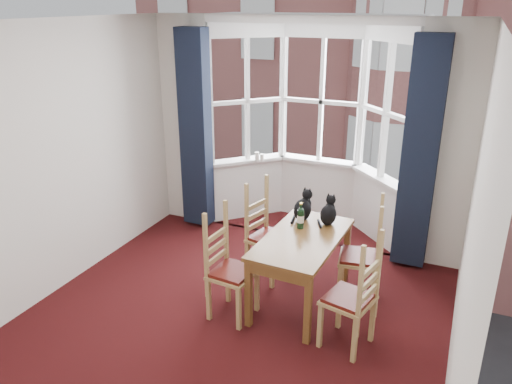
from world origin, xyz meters
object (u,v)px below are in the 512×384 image
Objects in this scene: chair_left_far at (263,237)px; chair_right_near at (358,303)px; cat_right at (329,213)px; candle_tall at (257,156)px; chair_left_near at (225,271)px; cat_left at (303,208)px; dining_table at (302,246)px; candle_short at (262,157)px; wine_bottle at (301,217)px; chair_right_far at (368,259)px.

chair_left_far and chair_right_near have the same top height.
chair_left_far is 2.83× the size of cat_right.
cat_right is (-0.55, 0.92, 0.40)m from chair_right_near.
chair_right_near is 3.06m from candle_tall.
cat_left is at bearing 61.32° from chair_left_near.
candle_tall is (-1.42, 1.38, 0.06)m from cat_right.
chair_left_far is 0.83m from cat_right.
chair_left_near is at bearing -130.65° from cat_right.
dining_table is 11.37× the size of candle_tall.
candle_short is at bearing 123.72° from dining_table.
cat_left is (0.44, 0.04, 0.41)m from chair_left_far.
wine_bottle is 2.40× the size of candle_tall.
wine_bottle reaches higher than chair_right_far.
cat_left reaches higher than wine_bottle.
candle_tall is at bearing 135.94° from cat_right.
chair_left_near is 1.25m from cat_right.
candle_short is (-1.82, 1.50, 0.44)m from chair_right_far.
cat_right reaches higher than dining_table.
chair_right_far is 2.83× the size of cat_right.
chair_right_near is at bearing -34.49° from chair_left_far.
chair_right_far is (0.61, 0.32, -0.18)m from dining_table.
cat_left reaches higher than chair_right_near.
wine_bottle is at bearing -55.36° from candle_short.
cat_left is at bearing -50.36° from candle_tall.
chair_right_far is 7.85× the size of candle_tall.
dining_table is at bearing -109.07° from cat_right.
candle_tall is at bearing 129.64° from cat_left.
cat_right is 3.59× the size of candle_short.
chair_right_near is 1.12m from wine_bottle.
cat_left is at bearing 5.66° from chair_left_far.
candle_tall reaches higher than dining_table.
candle_tall reaches higher than chair_left_far.
wine_bottle is at bearing 51.45° from chair_left_near.
cat_right reaches higher than chair_left_far.
chair_left_near is 2.61× the size of cat_left.
cat_right is (0.73, 0.05, 0.40)m from chair_left_far.
cat_right is 2.78× the size of candle_tall.
cat_left is at bearing -52.57° from candle_short.
chair_right_near is 10.17× the size of candle_short.
chair_right_far is at bearing 33.11° from chair_left_near.
wine_bottle is at bearing -19.79° from chair_left_far.
wine_bottle is 3.10× the size of candle_short.
chair_right_far is at bearing -37.90° from candle_tall.
chair_right_near is (1.28, -0.88, 0.00)m from chair_left_far.
cat_left is (-0.83, 0.92, 0.41)m from chair_right_near.
candle_short is at bearing 104.29° from chair_left_near.
candle_tall reaches higher than chair_right_near.
wine_bottle is at bearing -77.78° from cat_left.
chair_left_far is 1.00× the size of chair_right_far.
dining_table is 0.81m from chair_left_near.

